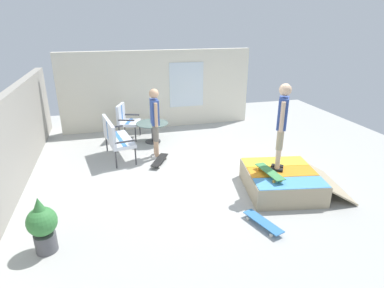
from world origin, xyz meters
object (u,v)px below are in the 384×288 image
skate_ramp (282,181)px  patio_table (152,129)px  skateboard_on_ramp (270,172)px  potted_plant (42,225)px  patio_bench (115,135)px  skateboard_by_bench (160,160)px  patio_chair_near_house (125,118)px  person_watching (155,118)px  person_skater (282,121)px  skateboard_spare (263,222)px

skate_ramp → patio_table: size_ratio=2.43×
skateboard_on_ramp → potted_plant: size_ratio=0.88×
patio_bench → skateboard_by_bench: patio_bench is taller
patio_table → skateboard_by_bench: patio_table is taller
skateboard_by_bench → potted_plant: 3.49m
patio_table → patio_bench: bearing=131.3°
patio_chair_near_house → potted_plant: patio_chair_near_house is taller
patio_chair_near_house → person_watching: (-1.62, -0.65, 0.42)m
skate_ramp → person_skater: size_ratio=1.25×
person_skater → skateboard_by_bench: 3.13m
skate_ramp → potted_plant: bearing=99.6°
skateboard_on_ramp → patio_bench: bearing=46.9°
person_skater → skateboard_on_ramp: (-0.24, 0.29, -0.94)m
person_watching → skate_ramp: bearing=-136.9°
patio_bench → person_watching: 1.09m
person_skater → skateboard_spare: 1.99m
patio_chair_near_house → person_skater: (-3.87, -2.79, 0.85)m
patio_bench → patio_chair_near_house: bearing=-13.6°
person_watching → person_skater: bearing=-136.4°
potted_plant → skate_ramp: bearing=-80.4°
skateboard_by_bench → potted_plant: potted_plant is taller
patio_bench → person_skater: (-2.42, -3.14, 0.85)m
patio_bench → potted_plant: patio_bench is taller
skate_ramp → potted_plant: 4.45m
skateboard_spare → skateboard_on_ramp: skateboard_on_ramp is taller
skate_ramp → person_skater: bearing=32.2°
skateboard_by_bench → skateboard_on_ramp: bearing=-138.6°
skate_ramp → skateboard_on_ramp: bearing=106.8°
person_watching → skateboard_spare: size_ratio=2.14×
skate_ramp → patio_bench: size_ratio=1.65×
person_skater → potted_plant: size_ratio=1.90×
person_watching → skateboard_on_ramp: bearing=-143.4°
skate_ramp → skateboard_on_ramp: (-0.11, 0.37, 0.31)m
patio_table → skateboard_on_ramp: 4.01m
skate_ramp → patio_bench: bearing=51.7°
skateboard_spare → potted_plant: 3.48m
patio_chair_near_house → skateboard_on_ramp: patio_chair_near_house is taller
person_watching → skateboard_on_ramp: size_ratio=2.16×
patio_bench → patio_chair_near_house: size_ratio=1.30×
patio_table → skateboard_by_bench: (-1.51, 0.05, -0.32)m
skate_ramp → patio_bench: patio_bench is taller
skateboard_on_ramp → skateboard_spare: bearing=148.6°
patio_bench → skateboard_on_ramp: 3.89m
patio_bench → skateboard_by_bench: size_ratio=1.65×
person_watching → skateboard_on_ramp: person_watching is taller
person_watching → skateboard_by_bench: (-0.41, -0.02, -0.95)m
skateboard_on_ramp → patio_table: bearing=26.4°
skate_ramp → patio_chair_near_house: (3.99, 2.87, 0.39)m
patio_table → skateboard_on_ramp: (-3.59, -1.78, 0.12)m
patio_table → skateboard_on_ramp: size_ratio=1.11×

